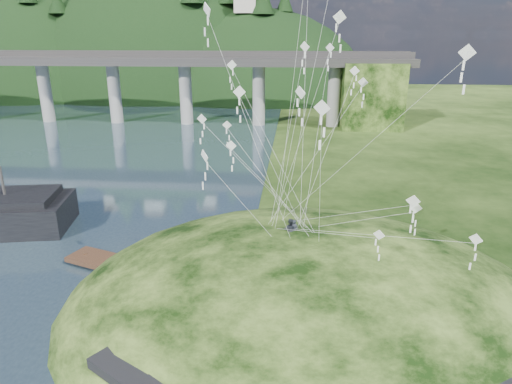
{
  "coord_description": "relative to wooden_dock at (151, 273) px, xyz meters",
  "views": [
    {
      "loc": [
        6.81,
        -26.18,
        18.14
      ],
      "look_at": [
        4.0,
        6.0,
        7.0
      ],
      "focal_mm": 32.0,
      "sensor_mm": 36.0,
      "label": 1
    }
  ],
  "objects": [
    {
      "name": "grass_hill",
      "position": [
        12.18,
        -2.73,
        -1.99
      ],
      "size": [
        36.0,
        32.0,
        13.0
      ],
      "color": "black",
      "rests_on": "ground"
    },
    {
      "name": "far_ridge",
      "position": [
        -39.4,
        117.44,
        -7.93
      ],
      "size": [
        153.0,
        70.0,
        94.5
      ],
      "color": "black",
      "rests_on": "ground"
    },
    {
      "name": "kite_swarm",
      "position": [
        11.68,
        -1.37,
        13.99
      ],
      "size": [
        17.32,
        15.1,
        21.89
      ],
      "color": "white",
      "rests_on": "ground"
    },
    {
      "name": "kite_flyers",
      "position": [
        10.89,
        -0.85,
        5.29
      ],
      "size": [
        1.12,
        0.87,
        1.73
      ],
      "color": "#262933",
      "rests_on": "ground"
    },
    {
      "name": "wooden_dock",
      "position": [
        0.0,
        0.0,
        0.0
      ],
      "size": [
        15.63,
        7.58,
        1.12
      ],
      "color": "#392317",
      "rests_on": "ground"
    },
    {
      "name": "ground",
      "position": [
        4.18,
        -4.73,
        -0.49
      ],
      "size": [
        320.0,
        320.0,
        0.0
      ],
      "primitive_type": "plane",
      "color": "black",
      "rests_on": "ground"
    },
    {
      "name": "bridge",
      "position": [
        -22.27,
        65.33,
        9.21
      ],
      "size": [
        160.0,
        11.0,
        15.0
      ],
      "color": "#2D2B2B",
      "rests_on": "ground"
    }
  ]
}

